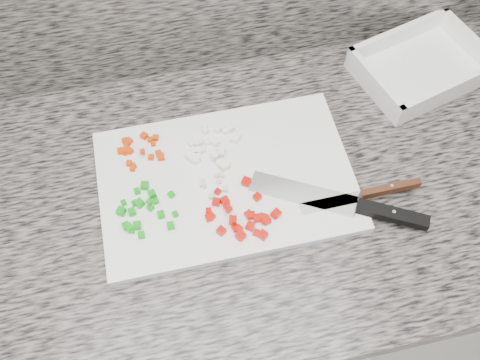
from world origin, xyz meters
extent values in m
cube|color=white|center=(0.00, 1.44, 0.43)|extent=(3.92, 0.62, 0.86)
cube|color=#635E57|center=(0.00, 1.44, 0.88)|extent=(3.96, 0.64, 0.04)
cube|color=white|center=(0.05, 1.45, 0.91)|extent=(0.44, 0.30, 0.01)
cube|color=red|center=(-0.06, 1.55, 0.92)|extent=(0.01, 0.01, 0.01)
cube|color=red|center=(-0.11, 1.56, 0.92)|extent=(0.01, 0.01, 0.01)
cube|color=red|center=(-0.07, 1.52, 0.92)|extent=(0.01, 0.01, 0.01)
cube|color=red|center=(-0.10, 1.51, 0.92)|extent=(0.01, 0.01, 0.01)
cube|color=red|center=(-0.11, 1.54, 0.92)|extent=(0.01, 0.01, 0.01)
cube|color=red|center=(-0.05, 1.53, 0.92)|extent=(0.01, 0.01, 0.01)
cube|color=red|center=(-0.11, 1.57, 0.92)|extent=(0.01, 0.01, 0.01)
cube|color=red|center=(-0.07, 1.56, 0.92)|extent=(0.01, 0.01, 0.01)
cube|color=red|center=(-0.08, 1.53, 0.93)|extent=(0.01, 0.01, 0.01)
cube|color=red|center=(-0.05, 1.56, 0.92)|extent=(0.01, 0.01, 0.01)
cube|color=red|center=(-0.10, 1.55, 0.92)|extent=(0.01, 0.01, 0.01)
cube|color=red|center=(-0.08, 1.57, 0.92)|extent=(0.02, 0.02, 0.01)
cube|color=red|center=(-0.10, 1.57, 0.92)|extent=(0.02, 0.02, 0.01)
cube|color=red|center=(-0.12, 1.55, 0.92)|extent=(0.01, 0.01, 0.01)
cube|color=red|center=(-0.11, 1.55, 0.92)|extent=(0.01, 0.01, 0.01)
cube|color=red|center=(-0.10, 1.51, 0.92)|extent=(0.01, 0.01, 0.01)
cube|color=red|center=(-0.05, 1.52, 0.92)|extent=(0.01, 0.01, 0.01)
cube|color=red|center=(-0.11, 1.52, 0.92)|extent=(0.01, 0.01, 0.01)
cube|color=red|center=(-0.05, 1.53, 0.92)|extent=(0.01, 0.01, 0.01)
cube|color=white|center=(0.05, 1.48, 0.92)|extent=(0.02, 0.02, 0.01)
cube|color=white|center=(0.09, 1.53, 0.92)|extent=(0.02, 0.02, 0.01)
cube|color=white|center=(0.06, 1.48, 0.92)|extent=(0.02, 0.02, 0.01)
cube|color=white|center=(0.04, 1.57, 0.92)|extent=(0.01, 0.01, 0.01)
cube|color=white|center=(0.03, 1.53, 0.92)|extent=(0.01, 0.01, 0.01)
cube|color=white|center=(0.04, 1.50, 0.93)|extent=(0.01, 0.01, 0.01)
cube|color=white|center=(0.09, 1.54, 0.92)|extent=(0.02, 0.02, 0.01)
cube|color=white|center=(0.02, 1.52, 0.92)|extent=(0.01, 0.01, 0.01)
cube|color=white|center=(0.01, 1.52, 0.92)|extent=(0.02, 0.02, 0.01)
cube|color=white|center=(0.07, 1.55, 0.92)|extent=(0.01, 0.01, 0.01)
cube|color=white|center=(0.09, 1.54, 0.92)|extent=(0.02, 0.02, 0.01)
cube|color=white|center=(0.06, 1.56, 0.92)|extent=(0.02, 0.02, 0.01)
cube|color=white|center=(0.08, 1.55, 0.92)|extent=(0.02, 0.02, 0.01)
cube|color=white|center=(0.06, 1.51, 0.92)|extent=(0.02, 0.02, 0.01)
cube|color=white|center=(0.01, 1.50, 0.92)|extent=(0.01, 0.01, 0.01)
cube|color=white|center=(0.00, 1.51, 0.92)|extent=(0.02, 0.02, 0.01)
cube|color=white|center=(0.05, 1.53, 0.92)|extent=(0.02, 0.02, 0.01)
cube|color=white|center=(0.02, 1.53, 0.92)|extent=(0.02, 0.02, 0.01)
cube|color=white|center=(0.01, 1.50, 0.92)|extent=(0.02, 0.02, 0.01)
cube|color=white|center=(0.05, 1.50, 0.93)|extent=(0.01, 0.01, 0.01)
cube|color=white|center=(0.01, 1.54, 0.92)|extent=(0.01, 0.01, 0.01)
cube|color=white|center=(0.04, 1.50, 0.93)|extent=(0.01, 0.01, 0.01)
cube|color=white|center=(0.04, 1.56, 0.92)|extent=(0.01, 0.01, 0.01)
cube|color=white|center=(0.02, 1.52, 0.92)|extent=(0.02, 0.02, 0.01)
cube|color=white|center=(0.05, 1.48, 0.92)|extent=(0.02, 0.02, 0.01)
cube|color=#0D9810|center=(-0.13, 1.43, 0.92)|extent=(0.02, 0.02, 0.01)
cube|color=#0D9810|center=(-0.12, 1.39, 0.92)|extent=(0.02, 0.02, 0.01)
cube|color=#0D9810|center=(-0.10, 1.46, 0.92)|extent=(0.01, 0.01, 0.01)
cube|color=#0D9810|center=(-0.11, 1.38, 0.92)|extent=(0.01, 0.01, 0.01)
cube|color=#0D9810|center=(-0.12, 1.39, 0.92)|extent=(0.01, 0.01, 0.01)
cube|color=#0D9810|center=(-0.05, 1.40, 0.92)|extent=(0.01, 0.01, 0.01)
cube|color=#0D9810|center=(-0.10, 1.44, 0.92)|extent=(0.02, 0.02, 0.01)
cube|color=#0D9810|center=(-0.05, 1.44, 0.92)|extent=(0.01, 0.01, 0.01)
cube|color=#0D9810|center=(-0.09, 1.47, 0.92)|extent=(0.02, 0.02, 0.01)
cube|color=#0D9810|center=(-0.11, 1.44, 0.92)|extent=(0.01, 0.01, 0.01)
cube|color=#0D9810|center=(-0.08, 1.43, 0.93)|extent=(0.01, 0.01, 0.01)
cube|color=#0D9810|center=(-0.08, 1.42, 0.92)|extent=(0.01, 0.01, 0.01)
cube|color=#0D9810|center=(-0.07, 1.43, 0.92)|extent=(0.01, 0.01, 0.01)
cube|color=#0D9810|center=(-0.08, 1.45, 0.92)|extent=(0.01, 0.01, 0.01)
cube|color=#0D9810|center=(-0.13, 1.40, 0.92)|extent=(0.01, 0.01, 0.01)
cube|color=#0D9810|center=(-0.06, 1.38, 0.92)|extent=(0.01, 0.01, 0.01)
cube|color=#0D9810|center=(-0.13, 1.44, 0.92)|extent=(0.01, 0.01, 0.01)
cube|color=#0D9810|center=(-0.07, 1.41, 0.92)|extent=(0.01, 0.01, 0.01)
cube|color=#0D9810|center=(-0.12, 1.42, 0.92)|extent=(0.01, 0.01, 0.01)
cube|color=#0D9810|center=(-0.11, 1.40, 0.92)|extent=(0.01, 0.01, 0.01)
cube|color=#C40B02|center=(0.12, 1.37, 0.92)|extent=(0.02, 0.02, 0.01)
cube|color=#C40B02|center=(0.10, 1.36, 0.92)|extent=(0.02, 0.02, 0.01)
cube|color=#C40B02|center=(0.03, 1.41, 0.92)|extent=(0.02, 0.02, 0.01)
cube|color=#C40B02|center=(0.12, 1.37, 0.92)|extent=(0.02, 0.02, 0.01)
cube|color=#C40B02|center=(0.05, 1.35, 0.92)|extent=(0.02, 0.02, 0.01)
cube|color=#C40B02|center=(0.10, 1.40, 0.92)|extent=(0.02, 0.02, 0.01)
cube|color=#C40B02|center=(0.08, 1.37, 0.92)|extent=(0.01, 0.01, 0.01)
cube|color=#C40B02|center=(0.09, 1.37, 0.92)|extent=(0.01, 0.01, 0.01)
cube|color=#C40B02|center=(0.01, 1.39, 0.92)|extent=(0.02, 0.02, 0.01)
cube|color=#C40B02|center=(0.09, 1.33, 0.92)|extent=(0.02, 0.02, 0.01)
cube|color=#C40B02|center=(0.08, 1.44, 0.92)|extent=(0.02, 0.02, 0.01)
cube|color=#C40B02|center=(0.05, 1.34, 0.92)|extent=(0.02, 0.02, 0.01)
cube|color=#C40B02|center=(0.02, 1.36, 0.92)|extent=(0.02, 0.02, 0.01)
cube|color=#C40B02|center=(0.07, 1.38, 0.92)|extent=(0.02, 0.02, 0.01)
cube|color=#C40B02|center=(0.04, 1.41, 0.92)|extent=(0.02, 0.02, 0.01)
cube|color=#C40B02|center=(0.03, 1.43, 0.92)|extent=(0.01, 0.01, 0.01)
cube|color=#C40B02|center=(0.10, 1.36, 0.92)|extent=(0.01, 0.01, 0.01)
cube|color=#C40B02|center=(0.05, 1.36, 0.92)|extent=(0.01, 0.01, 0.01)
cube|color=#C40B02|center=(0.01, 1.40, 0.92)|extent=(0.01, 0.01, 0.01)
cube|color=#C40B02|center=(0.04, 1.39, 0.93)|extent=(0.02, 0.02, 0.01)
cube|color=#C40B02|center=(0.07, 1.35, 0.92)|extent=(0.02, 0.02, 0.01)
cube|color=#C40B02|center=(0.10, 1.36, 0.92)|extent=(0.02, 0.02, 0.01)
cube|color=#C40B02|center=(0.01, 1.38, 0.92)|extent=(0.01, 0.01, 0.01)
cube|color=#C40B02|center=(0.08, 1.34, 0.92)|extent=(0.01, 0.01, 0.01)
cube|color=#C40B02|center=(0.05, 1.37, 0.93)|extent=(0.02, 0.02, 0.01)
cube|color=beige|center=(0.04, 1.46, 0.92)|extent=(0.01, 0.01, 0.01)
cube|color=beige|center=(0.04, 1.46, 0.92)|extent=(0.01, 0.01, 0.01)
cube|color=beige|center=(0.01, 1.45, 0.92)|extent=(0.01, 0.01, 0.01)
cube|color=beige|center=(0.04, 1.45, 0.92)|extent=(0.01, 0.01, 0.01)
cube|color=beige|center=(0.05, 1.43, 0.92)|extent=(0.01, 0.01, 0.01)
cube|color=beige|center=(0.01, 1.45, 0.92)|extent=(0.01, 0.01, 0.01)
cube|color=beige|center=(0.02, 1.42, 0.92)|extent=(0.01, 0.01, 0.01)
cube|color=beige|center=(0.05, 1.46, 0.92)|extent=(0.01, 0.01, 0.00)
cube|color=beige|center=(0.01, 1.46, 0.92)|extent=(0.01, 0.01, 0.01)
cube|color=#B9BCC0|center=(0.18, 1.40, 0.92)|extent=(0.18, 0.13, 0.00)
cube|color=black|center=(0.31, 1.32, 0.92)|extent=(0.12, 0.08, 0.02)
cylinder|color=#B9BCC0|center=(0.31, 1.32, 0.93)|extent=(0.01, 0.01, 0.00)
cube|color=#B9BCC0|center=(0.22, 1.37, 0.92)|extent=(0.11, 0.02, 0.00)
cube|color=#492312|center=(0.32, 1.37, 0.92)|extent=(0.11, 0.01, 0.02)
cylinder|color=#B9BCC0|center=(0.32, 1.37, 0.93)|extent=(0.01, 0.01, 0.00)
cube|color=white|center=(0.48, 1.62, 0.91)|extent=(0.28, 0.23, 0.01)
cube|color=white|center=(0.46, 1.70, 0.93)|extent=(0.24, 0.08, 0.04)
cube|color=white|center=(0.50, 1.54, 0.93)|extent=(0.24, 0.08, 0.04)
cube|color=white|center=(0.59, 1.65, 0.93)|extent=(0.06, 0.17, 0.04)
cube|color=white|center=(0.37, 1.59, 0.93)|extent=(0.06, 0.17, 0.04)
camera|label=1|loc=(-0.03, 0.99, 1.72)|focal=40.00mm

